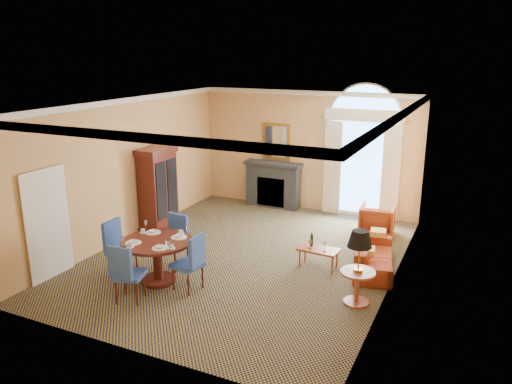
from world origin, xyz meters
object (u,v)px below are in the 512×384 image
at_px(armchair, 377,220).
at_px(side_table, 359,258).
at_px(armoire, 158,190).
at_px(coffee_table, 318,250).
at_px(sofa, 374,256).
at_px(dining_table, 157,251).

distance_m(armchair, side_table, 3.54).
relative_size(armoire, coffee_table, 2.43).
relative_size(armoire, sofa, 1.07).
distance_m(armoire, sofa, 5.32).
xyz_separation_m(dining_table, sofa, (3.53, 2.31, -0.34)).
relative_size(sofa, armchair, 2.34).
distance_m(sofa, coffee_table, 1.11).
height_order(armoire, coffee_table, armoire).
height_order(sofa, side_table, side_table).
bearing_deg(side_table, dining_table, -168.17).
bearing_deg(armchair, side_table, 91.41).
xyz_separation_m(sofa, armchair, (-0.35, 1.93, 0.09)).
bearing_deg(side_table, armoire, 162.12).
bearing_deg(armchair, sofa, 95.09).
height_order(armoire, side_table, armoire).
bearing_deg(side_table, armchair, 96.48).
xyz_separation_m(dining_table, coffee_table, (2.51, 1.88, -0.23)).
relative_size(armchair, coffee_table, 0.97).
bearing_deg(dining_table, armoire, 125.20).
bearing_deg(sofa, armoire, 76.96).
height_order(sofa, armchair, armchair).
height_order(armoire, dining_table, armoire).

